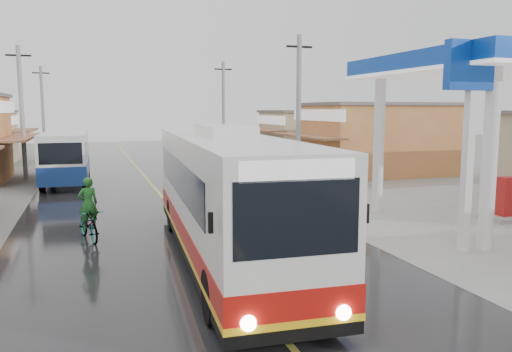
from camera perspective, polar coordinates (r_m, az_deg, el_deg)
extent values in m
plane|color=slate|center=(10.30, 1.92, -16.77)|extent=(120.00, 120.00, 0.00)
cube|color=black|center=(24.38, -10.52, -2.54)|extent=(12.00, 90.00, 0.02)
cube|color=#D8CC4C|center=(24.38, -10.52, -2.51)|extent=(0.15, 90.00, 0.01)
cylinder|color=white|center=(21.12, 13.85, 3.31)|extent=(0.44, 0.44, 5.50)
cylinder|color=white|center=(16.39, 25.12, 1.63)|extent=(0.44, 0.44, 5.50)
cube|color=#B21919|center=(21.39, 26.70, -2.09)|extent=(0.60, 0.45, 1.50)
cube|color=white|center=(15.83, 23.08, 2.47)|extent=(0.25, 0.25, 6.00)
cube|color=#0B3698|center=(15.83, 23.55, 11.51)|extent=(1.80, 0.30, 1.40)
cube|color=silver|center=(14.02, -3.56, -1.46)|extent=(3.23, 12.12, 2.95)
cube|color=black|center=(14.36, -3.51, -7.68)|extent=(3.25, 12.14, 0.30)
cube|color=#AE140E|center=(14.23, -3.52, -5.74)|extent=(3.27, 12.16, 0.55)
cube|color=yellow|center=(14.31, -3.51, -7.02)|extent=(3.28, 12.18, 0.14)
cube|color=black|center=(14.46, -3.96, 0.11)|extent=(3.12, 9.63, 1.00)
cube|color=black|center=(8.30, 4.68, -4.82)|extent=(2.20, 0.25, 1.30)
cube|color=black|center=(19.79, -7.01, 2.38)|extent=(2.20, 0.25, 1.10)
cube|color=white|center=(8.17, 4.74, 0.67)|extent=(2.00, 0.24, 0.35)
cube|color=silver|center=(13.86, -3.61, 5.18)|extent=(1.38, 3.07, 0.30)
cylinder|color=black|center=(10.21, -4.86, -13.56)|extent=(0.42, 1.12, 1.10)
cylinder|color=black|center=(10.78, 6.99, -12.41)|extent=(0.42, 1.12, 1.10)
cylinder|color=black|center=(17.83, -9.45, -4.41)|extent=(0.42, 1.12, 1.10)
cylinder|color=black|center=(18.17, -2.51, -4.09)|extent=(0.42, 1.12, 1.10)
sphere|color=#FFF2CC|center=(8.53, -0.89, -16.46)|extent=(0.30, 0.30, 0.28)
sphere|color=#FFF2CC|center=(9.07, 9.95, -15.09)|extent=(0.30, 0.30, 0.28)
cube|color=black|center=(8.20, -5.21, -5.34)|extent=(0.08, 0.08, 0.35)
cube|color=black|center=(9.09, 12.49, -4.20)|extent=(0.08, 0.08, 0.35)
cube|color=silver|center=(31.05, -20.88, 2.45)|extent=(2.50, 8.84, 2.45)
cube|color=navy|center=(31.13, -20.81, 0.93)|extent=(2.54, 8.88, 0.98)
cube|color=black|center=(31.02, -20.91, 3.08)|extent=(2.51, 7.38, 0.88)
cube|color=black|center=(26.69, -21.43, 2.40)|extent=(2.05, 0.16, 1.08)
cylinder|color=black|center=(28.16, -23.25, -0.65)|extent=(0.31, 0.98, 0.98)
cylinder|color=black|center=(28.03, -18.97, -0.48)|extent=(0.31, 0.98, 0.98)
cylinder|color=black|center=(34.35, -22.25, 0.79)|extent=(0.31, 0.98, 0.98)
cylinder|color=black|center=(34.24, -18.74, 0.93)|extent=(0.31, 0.98, 0.98)
imported|color=black|center=(17.27, -18.54, -5.29)|extent=(1.15, 2.07, 1.03)
imported|color=#226726|center=(16.90, -18.64, -3.01)|extent=(0.71, 0.55, 1.71)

